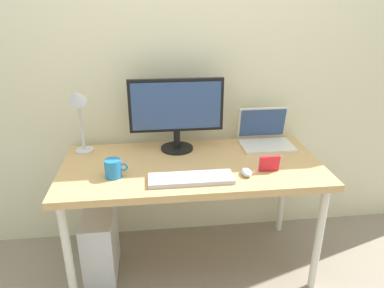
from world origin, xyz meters
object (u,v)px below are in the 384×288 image
(keyboard, at_px, (191,179))
(mouse, at_px, (246,172))
(desk, at_px, (192,173))
(coffee_mug, at_px, (113,168))
(monitor, at_px, (176,110))
(photo_frame, at_px, (269,163))
(laptop, at_px, (265,136))
(computer_tower, at_px, (101,244))
(desk_lamp, at_px, (78,107))

(keyboard, distance_m, mouse, 0.30)
(desk, bearing_deg, coffee_mug, -164.83)
(monitor, distance_m, coffee_mug, 0.53)
(monitor, relative_size, photo_frame, 5.14)
(laptop, distance_m, computer_tower, 1.22)
(desk, height_order, monitor, monitor)
(laptop, height_order, keyboard, laptop)
(laptop, height_order, photo_frame, laptop)
(desk, relative_size, computer_tower, 3.51)
(monitor, height_order, desk_lamp, monitor)
(laptop, xyz_separation_m, computer_tower, (-1.06, -0.24, -0.56))
(monitor, distance_m, computer_tower, 0.93)
(laptop, xyz_separation_m, mouse, (-0.23, -0.41, -0.04))
(desk, height_order, coffee_mug, coffee_mug)
(photo_frame, bearing_deg, laptop, 76.09)
(desk_lamp, relative_size, computer_tower, 1.00)
(keyboard, bearing_deg, laptop, 39.64)
(laptop, distance_m, desk_lamp, 1.16)
(desk, height_order, computer_tower, desk)
(mouse, bearing_deg, desk, 146.48)
(photo_frame, bearing_deg, coffee_mug, 177.71)
(monitor, bearing_deg, computer_tower, -155.12)
(desk_lamp, relative_size, mouse, 4.67)
(mouse, relative_size, computer_tower, 0.21)
(keyboard, distance_m, photo_frame, 0.44)
(mouse, xyz_separation_m, photo_frame, (0.13, 0.03, 0.03))
(photo_frame, bearing_deg, keyboard, -172.50)
(desk, distance_m, mouse, 0.33)
(laptop, distance_m, keyboard, 0.69)
(laptop, height_order, desk_lamp, desk_lamp)
(keyboard, relative_size, mouse, 4.89)
(monitor, distance_m, photo_frame, 0.63)
(monitor, height_order, photo_frame, monitor)
(mouse, bearing_deg, laptop, 60.99)
(keyboard, height_order, photo_frame, photo_frame)
(laptop, height_order, coffee_mug, laptop)
(photo_frame, xyz_separation_m, computer_tower, (-0.96, 0.14, -0.55))
(desk, distance_m, computer_tower, 0.71)
(desk, distance_m, desk_lamp, 0.76)
(desk, distance_m, photo_frame, 0.44)
(mouse, bearing_deg, coffee_mug, 174.86)
(laptop, height_order, computer_tower, laptop)
(computer_tower, bearing_deg, photo_frame, -8.15)
(laptop, bearing_deg, desk, -155.21)
(keyboard, distance_m, coffee_mug, 0.41)
(desk_lamp, distance_m, computer_tower, 0.83)
(desk, bearing_deg, mouse, -33.52)
(coffee_mug, bearing_deg, mouse, -5.14)
(monitor, relative_size, desk_lamp, 1.35)
(desk_lamp, relative_size, coffee_mug, 3.45)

